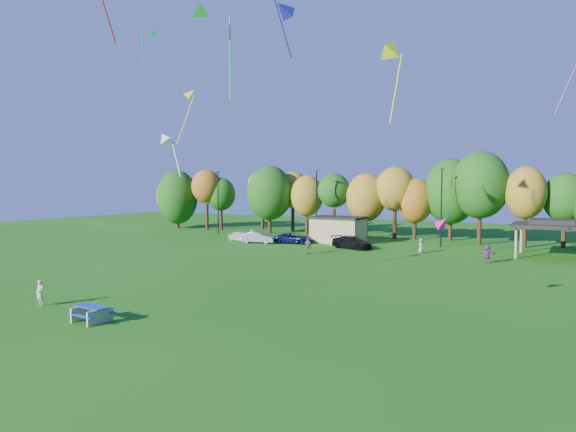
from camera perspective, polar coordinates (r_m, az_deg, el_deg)
The scene contains 22 objects.
ground at distance 26.31m, azimuth -8.90°, elevation -12.54°, with size 160.00×160.00×0.00m, color #19600F.
tree_line at distance 67.38m, azimuth 15.25°, elevation 2.32°, with size 93.57×10.55×11.15m.
lamp_posts at distance 61.33m, azimuth 16.68°, elevation 1.23°, with size 64.50×0.25×9.09m.
utility_building at distance 63.48m, azimuth 5.59°, elevation -1.51°, with size 6.30×4.30×3.25m.
pavilion at distance 56.88m, azimuth 27.81°, elevation -0.90°, with size 8.20×6.20×3.77m.
picnic_table at distance 29.46m, azimuth -20.96°, elevation -10.00°, with size 2.04×1.73×0.84m.
kite_flyer at distance 34.25m, azimuth -25.85°, elevation -7.70°, with size 0.58×0.38×1.58m, color beige.
car_a at distance 65.21m, azimuth -5.28°, elevation -2.27°, with size 1.47×3.67×1.25m, color white.
car_b at distance 63.08m, azimuth -3.34°, elevation -2.39°, with size 1.48×4.25×1.40m, color #96969B.
car_c at distance 62.62m, azimuth 0.66°, elevation -2.48°, with size 2.14×4.65×1.29m, color #0C1448.
car_d at distance 57.99m, azimuth 7.13°, elevation -2.93°, with size 1.99×4.89×1.42m, color black.
far_person_0 at distance 50.58m, azimuth 21.25°, elevation -3.94°, with size 1.60×0.51×1.72m, color #83398A.
far_person_1 at distance 55.73m, azimuth 14.54°, elevation -3.23°, with size 0.75×0.49×1.53m, color gray.
far_person_2 at distance 63.61m, azimuth -3.98°, elevation -2.23°, with size 1.06×0.61×1.63m, color #5772C0.
far_person_3 at distance 53.30m, azimuth 2.22°, elevation -3.31°, with size 1.02×0.42×1.74m, color #5A7C4C.
kite_0 at distance 30.15m, azimuth 16.79°, elevation -0.73°, with size 1.25×1.09×1.05m.
kite_2 at distance 39.81m, azimuth -0.47°, elevation 21.98°, with size 2.14×2.89×4.65m.
kite_3 at distance 61.56m, azimuth -14.69°, elevation 19.10°, with size 2.23×2.37×4.42m.
kite_5 at distance 39.47m, azimuth -9.53°, elevation 21.59°, with size 3.13×3.89×7.40m.
kite_6 at distance 50.67m, azimuth -10.79°, elevation 13.05°, with size 2.96×2.04×5.31m.
kite_8 at distance 33.89m, azimuth 11.42°, elevation 17.82°, with size 1.62×3.43×5.57m.
kite_9 at distance 37.82m, azimuth -13.53°, elevation 8.34°, with size 2.17×1.21×3.42m.
Camera 1 is at (15.83, -19.71, 7.31)m, focal length 32.00 mm.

